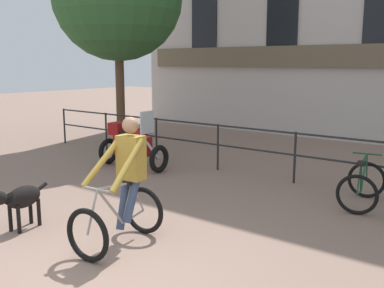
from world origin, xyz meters
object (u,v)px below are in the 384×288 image
dog (21,198)px  parked_motorcycle (132,144)px  cyclist_with_bike (123,188)px  parked_bicycle_near_lamp (362,185)px

dog → parked_motorcycle: (-1.53, 3.76, 0.09)m
parked_motorcycle → dog: bearing=-161.1°
cyclist_with_bike → parked_bicycle_near_lamp: size_ratio=1.42×
dog → parked_motorcycle: parked_motorcycle is taller
dog → cyclist_with_bike: bearing=11.0°
parked_motorcycle → parked_bicycle_near_lamp: size_ratio=1.42×
parked_bicycle_near_lamp → parked_motorcycle: bearing=-4.4°
parked_motorcycle → parked_bicycle_near_lamp: bearing=-88.6°
cyclist_with_bike → parked_motorcycle: cyclist_with_bike is taller
parked_bicycle_near_lamp → dog: bearing=40.6°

